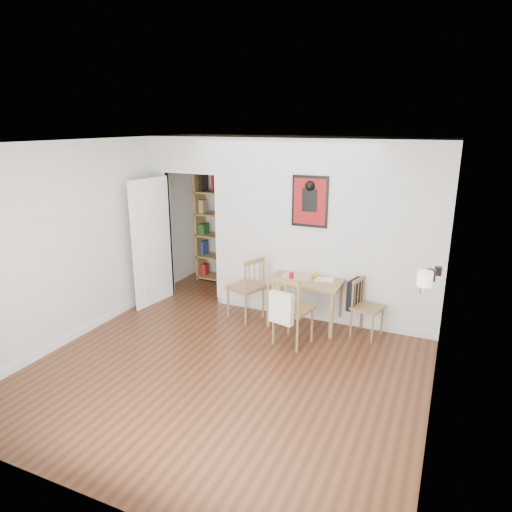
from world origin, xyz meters
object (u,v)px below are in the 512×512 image
at_px(mantel_lamp, 425,280).
at_px(ceramic_jar_b, 438,271).
at_px(orange_fruit, 315,275).
at_px(chair_right, 366,307).
at_px(chair_left, 246,288).
at_px(bookshelf, 220,226).
at_px(red_glass, 291,276).
at_px(chair_front, 293,310).
at_px(notebook, 324,279).
at_px(fireplace, 430,330).
at_px(dining_table, 306,285).
at_px(ceramic_jar_a, 431,275).

relative_size(mantel_lamp, ceramic_jar_b, 2.35).
bearing_deg(orange_fruit, chair_right, -7.59).
distance_m(chair_left, bookshelf, 1.86).
xyz_separation_m(red_glass, mantel_lamp, (1.81, -1.19, 0.57)).
distance_m(chair_left, chair_front, 1.03).
distance_m(red_glass, mantel_lamp, 2.24).
height_order(orange_fruit, notebook, orange_fruit).
relative_size(red_glass, mantel_lamp, 0.36).
xyz_separation_m(chair_left, fireplace, (2.58, -0.72, 0.14)).
bearing_deg(notebook, ceramic_jar_b, -23.45).
relative_size(dining_table, notebook, 3.81).
height_order(red_glass, ceramic_jar_a, ceramic_jar_a).
height_order(chair_left, red_glass, chair_left).
bearing_deg(ceramic_jar_a, red_glass, 158.26).
distance_m(bookshelf, ceramic_jar_b, 4.14).
xyz_separation_m(bookshelf, ceramic_jar_b, (3.73, -1.80, 0.18)).
bearing_deg(bookshelf, chair_front, -42.32).
bearing_deg(red_glass, ceramic_jar_b, -14.93).
height_order(bookshelf, fireplace, bookshelf).
xyz_separation_m(chair_right, orange_fruit, (-0.76, 0.10, 0.32)).
bearing_deg(chair_front, dining_table, 92.28).
bearing_deg(bookshelf, red_glass, -35.27).
bearing_deg(ceramic_jar_b, fireplace, -90.55).
distance_m(chair_left, mantel_lamp, 2.85).
bearing_deg(dining_table, chair_left, -171.72).
xyz_separation_m(dining_table, mantel_lamp, (1.61, -1.24, 0.70)).
distance_m(notebook, mantel_lamp, 1.99).
relative_size(bookshelf, mantel_lamp, 8.87).
distance_m(red_glass, notebook, 0.46).
bearing_deg(fireplace, chair_right, 134.75).
xyz_separation_m(chair_left, bookshelf, (-1.14, 1.37, 0.55)).
bearing_deg(chair_right, notebook, 173.24).
distance_m(red_glass, ceramic_jar_b, 2.03).
distance_m(chair_front, fireplace, 1.70).
height_order(chair_front, bookshelf, bookshelf).
height_order(red_glass, notebook, red_glass).
distance_m(ceramic_jar_a, ceramic_jar_b, 0.24).
height_order(fireplace, mantel_lamp, mantel_lamp).
bearing_deg(fireplace, red_glass, 157.18).
height_order(chair_front, ceramic_jar_a, ceramic_jar_a).
distance_m(notebook, ceramic_jar_b, 1.67).
distance_m(notebook, ceramic_jar_a, 1.72).
relative_size(chair_left, ceramic_jar_a, 7.58).
xyz_separation_m(fireplace, notebook, (-1.46, 0.93, 0.08)).
distance_m(chair_left, ceramic_jar_a, 2.71).
bearing_deg(notebook, chair_right, -6.76).
bearing_deg(fireplace, notebook, 147.58).
distance_m(chair_front, ceramic_jar_b, 1.83).
height_order(fireplace, notebook, fireplace).
bearing_deg(red_glass, dining_table, 13.57).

